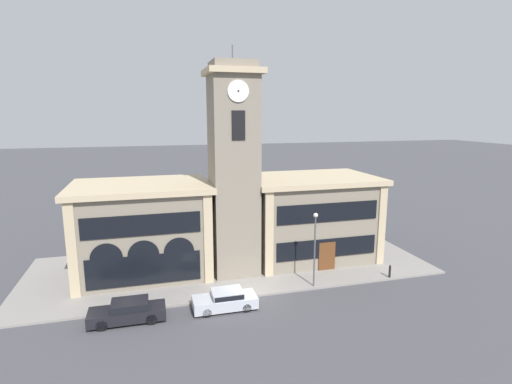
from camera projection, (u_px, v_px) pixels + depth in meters
name	position (u px, v px, depth m)	size (l,w,h in m)	color
ground_plane	(250.00, 298.00, 29.46)	(300.00, 300.00, 0.00)	#424247
sidewalk_kerb	(232.00, 266.00, 35.50)	(34.45, 12.80, 0.15)	gray
clock_tower	(234.00, 171.00, 32.56)	(4.37, 4.37, 18.59)	gray
town_hall_left_wing	(143.00, 229.00, 33.37)	(11.24, 8.28, 7.75)	gray
town_hall_right_wing	(310.00, 217.00, 37.33)	(11.79, 8.28, 7.72)	gray
parked_car_near	(128.00, 311.00, 25.98)	(4.89, 1.81, 1.44)	black
parked_car_mid	(226.00, 299.00, 27.68)	(4.43, 1.88, 1.36)	#B2B7C1
street_lamp	(315.00, 239.00, 30.44)	(0.36, 0.36, 5.88)	#4C4C51
bollard	(390.00, 271.00, 32.72)	(0.18, 0.18, 1.06)	black
fire_hydrant	(228.00, 291.00, 29.31)	(0.22, 0.22, 0.87)	red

